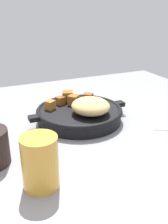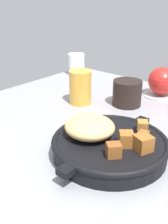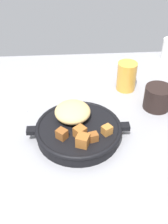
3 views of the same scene
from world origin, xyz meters
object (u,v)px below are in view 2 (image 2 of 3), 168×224
Objects in this scene: red_apple at (162,81)px; coffee_mug_dark at (127,93)px; cast_iron_skillet at (108,143)px; juice_glass_amber at (80,87)px; white_creamer_pitcher at (76,64)px.

coffee_mug_dark is (-13.16, 3.97, -1.21)cm from red_apple.
red_apple reaches higher than coffee_mug_dark.
cast_iron_skillet is 38.37cm from red_apple.
juice_glass_amber reaches higher than red_apple.
red_apple is 1.04× the size of coffee_mug_dark.
juice_glass_amber is (-21.10, -20.56, 0.81)cm from white_creamer_pitcher.
red_apple reaches higher than cast_iron_skillet.
red_apple is 13.80cm from coffee_mug_dark.
white_creamer_pitcher is at bearing 66.55° from coffee_mug_dark.
coffee_mug_dark is (24.47, 11.15, 0.93)cm from cast_iron_skillet.
cast_iron_skillet is 28.01cm from juice_glass_amber.
coffee_mug_dark is (-13.68, -31.53, -0.39)cm from white_creamer_pitcher.
coffee_mug_dark is at bearing 24.50° from cast_iron_skillet.
cast_iron_skillet is 2.86× the size of juice_glass_amber.
white_creamer_pitcher is at bearing 44.25° from juice_glass_amber.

